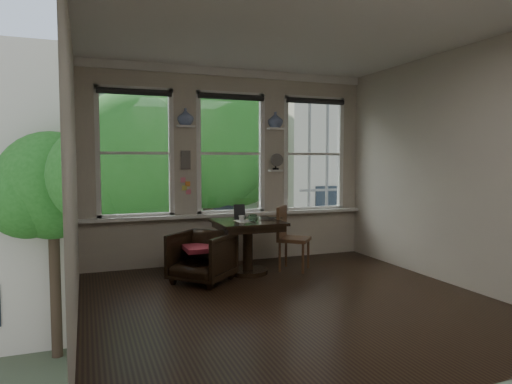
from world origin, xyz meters
name	(u,v)px	position (x,y,z in m)	size (l,w,h in m)	color
ground	(290,301)	(0.00, 0.00, 0.00)	(4.50, 4.50, 0.00)	black
ceiling	(292,31)	(0.00, 0.00, 3.00)	(4.50, 4.50, 0.00)	silver
wall_back	(230,166)	(0.00, 2.25, 1.50)	(4.50, 4.50, 0.00)	#B8AC9D
wall_front	(438,175)	(0.00, -2.25, 1.50)	(4.50, 4.50, 0.00)	#B8AC9D
wall_left	(73,171)	(-2.25, 0.00, 1.50)	(4.50, 4.50, 0.00)	#B8AC9D
wall_right	(450,168)	(2.25, 0.00, 1.50)	(4.50, 4.50, 0.00)	#B8AC9D
window_left	(135,153)	(-1.45, 2.25, 1.70)	(1.10, 0.12, 1.90)	white
window_center	(230,154)	(0.00, 2.25, 1.70)	(1.10, 0.12, 1.90)	white
window_right	(313,154)	(1.45, 2.25, 1.70)	(1.10, 0.12, 1.90)	white
shelf_left	(186,126)	(-0.72, 2.15, 2.10)	(0.26, 0.16, 0.03)	white
shelf_right	(275,129)	(0.72, 2.15, 2.10)	(0.26, 0.16, 0.03)	white
intercom	(186,160)	(-0.72, 2.18, 1.60)	(0.14, 0.06, 0.28)	#59544F
sticky_notes	(186,183)	(-0.72, 2.19, 1.25)	(0.16, 0.01, 0.24)	pink
desk_fan	(276,164)	(0.72, 2.13, 1.53)	(0.20, 0.20, 0.24)	#59544F
vase_left	(185,117)	(-0.72, 2.15, 2.24)	(0.24, 0.24, 0.25)	silver
vase_right	(275,120)	(0.72, 2.15, 2.24)	(0.24, 0.24, 0.25)	silver
table	(248,247)	(-0.02, 1.37, 0.38)	(0.90, 0.90, 0.75)	black
armchair_left	(202,257)	(-0.74, 1.15, 0.33)	(0.71, 0.73, 0.66)	black
cushion_red	(202,248)	(-0.74, 1.15, 0.45)	(0.45, 0.45, 0.06)	maroon
side_chair_right	(294,239)	(0.68, 1.33, 0.46)	(0.42, 0.42, 0.92)	#472E19
laptop	(271,219)	(0.32, 1.34, 0.76)	(0.33, 0.21, 0.03)	black
mug	(242,219)	(-0.13, 1.31, 0.79)	(0.09, 0.09, 0.08)	white
drinking_glass	(253,218)	(-0.01, 1.21, 0.80)	(0.13, 0.13, 0.10)	white
tablet	(239,212)	(-0.10, 1.51, 0.86)	(0.16, 0.02, 0.22)	black
papers	(244,221)	(-0.09, 1.33, 0.75)	(0.22, 0.30, 0.00)	silver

